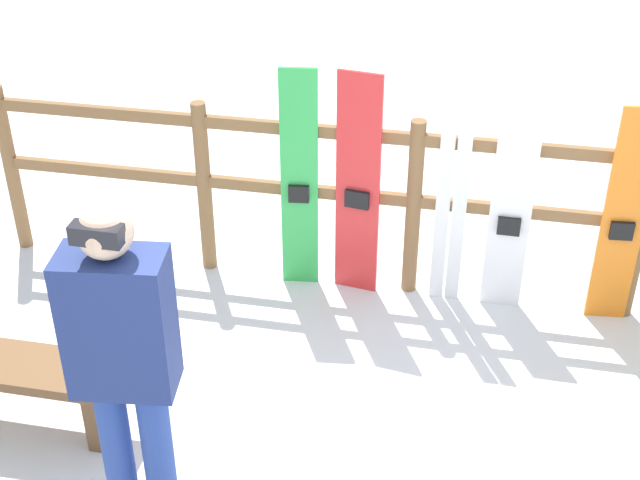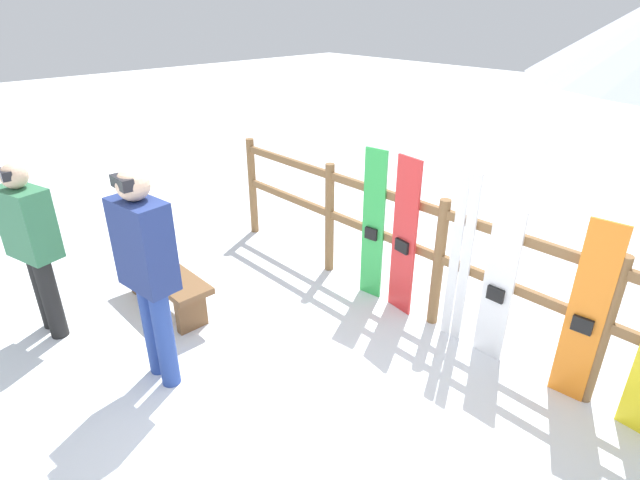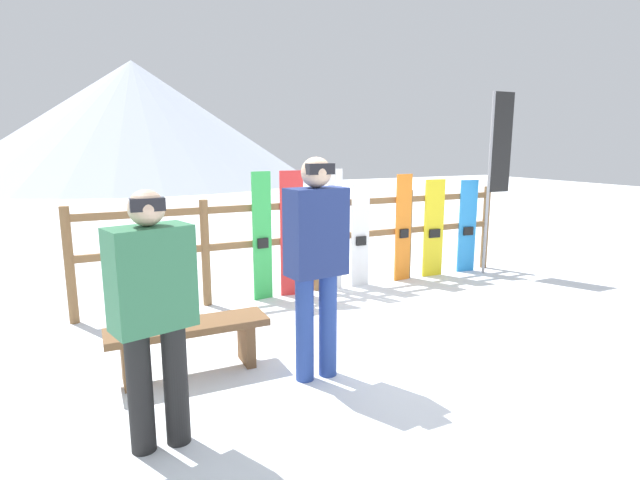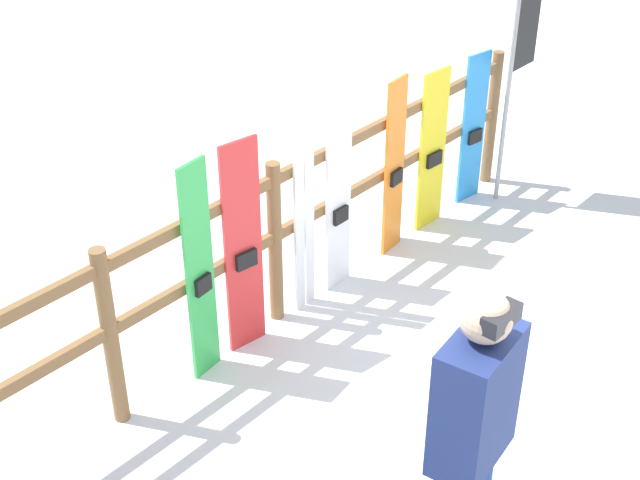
{
  "view_description": "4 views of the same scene",
  "coord_description": "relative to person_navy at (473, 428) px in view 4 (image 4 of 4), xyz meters",
  "views": [
    {
      "loc": [
        0.4,
        -3.08,
        3.5
      ],
      "look_at": [
        -0.44,
        1.06,
        0.89
      ],
      "focal_mm": 50.0,
      "sensor_mm": 36.0,
      "label": 1
    },
    {
      "loc": [
        2.17,
        -1.55,
        2.79
      ],
      "look_at": [
        -0.76,
        1.2,
        0.85
      ],
      "focal_mm": 28.0,
      "sensor_mm": 36.0,
      "label": 2
    },
    {
      "loc": [
        -2.64,
        -3.72,
        1.87
      ],
      "look_at": [
        -0.3,
        1.22,
        0.82
      ],
      "focal_mm": 28.0,
      "sensor_mm": 36.0,
      "label": 3
    },
    {
      "loc": [
        -3.77,
        -1.73,
        3.89
      ],
      "look_at": [
        -0.34,
        1.25,
        1.1
      ],
      "focal_mm": 50.0,
      "sensor_mm": 36.0,
      "label": 4
    }
  ],
  "objects": [
    {
      "name": "rental_flag",
      "position": [
        3.76,
        1.98,
        0.62
      ],
      "size": [
        0.4,
        0.04,
        2.59
      ],
      "color": "#99999E",
      "rests_on": "ground"
    },
    {
      "name": "snowboard_orange",
      "position": [
        2.34,
        2.19,
        -0.3
      ],
      "size": [
        0.26,
        0.07,
        1.48
      ],
      "color": "orange",
      "rests_on": "ground"
    },
    {
      "name": "fence",
      "position": [
        1.04,
        2.24,
        -0.29
      ],
      "size": [
        5.79,
        0.1,
        1.25
      ],
      "color": "brown",
      "rests_on": "ground"
    },
    {
      "name": "snowboard_red",
      "position": [
        0.68,
        2.19,
        -0.26
      ],
      "size": [
        0.29,
        0.09,
        1.56
      ],
      "color": "red",
      "rests_on": "ground"
    },
    {
      "name": "ground_plane",
      "position": [
        1.04,
        0.28,
        -1.03
      ],
      "size": [
        40.0,
        40.0,
        0.0
      ],
      "primitive_type": "plane",
      "color": "white"
    },
    {
      "name": "snowboard_yellow",
      "position": [
        2.86,
        2.19,
        -0.34
      ],
      "size": [
        0.32,
        0.07,
        1.39
      ],
      "color": "yellow",
      "rests_on": "ground"
    },
    {
      "name": "snowboard_green",
      "position": [
        0.3,
        2.19,
        -0.26
      ],
      "size": [
        0.24,
        0.08,
        1.56
      ],
      "color": "green",
      "rests_on": "ground"
    },
    {
      "name": "snowboard_blue",
      "position": [
        3.48,
        2.19,
        -0.36
      ],
      "size": [
        0.28,
        0.09,
        1.36
      ],
      "color": "#288CE0",
      "rests_on": "ground"
    },
    {
      "name": "person_navy",
      "position": [
        0.0,
        0.0,
        0.0
      ],
      "size": [
        0.49,
        0.31,
        1.78
      ],
      "color": "navy",
      "rests_on": "ground"
    },
    {
      "name": "ski_pair_white",
      "position": [
        1.28,
        2.19,
        -0.25
      ],
      "size": [
        0.19,
        0.02,
        1.57
      ],
      "color": "white",
      "rests_on": "ground"
    },
    {
      "name": "snowboard_white",
      "position": [
        1.66,
        2.19,
        -0.35
      ],
      "size": [
        0.26,
        0.06,
        1.37
      ],
      "color": "white",
      "rests_on": "ground"
    }
  ]
}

